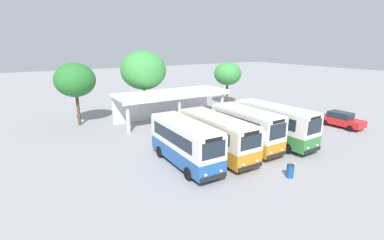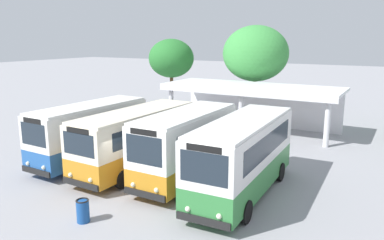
{
  "view_description": "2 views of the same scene",
  "coord_description": "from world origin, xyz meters",
  "px_view_note": "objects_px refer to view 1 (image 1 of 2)",
  "views": [
    {
      "loc": [
        -13.6,
        -14.31,
        8.63
      ],
      "look_at": [
        -1.56,
        4.99,
        2.43
      ],
      "focal_mm": 26.14,
      "sensor_mm": 36.0,
      "label": 1
    },
    {
      "loc": [
        11.14,
        -12.66,
        6.83
      ],
      "look_at": [
        -0.23,
        7.01,
        1.88
      ],
      "focal_mm": 35.35,
      "sensor_mm": 36.0,
      "label": 2
    }
  ],
  "objects_px": {
    "city_bus_middle_cream": "(246,127)",
    "city_bus_fourth_amber": "(274,123)",
    "city_bus_second_in_row": "(217,134)",
    "waiting_chair_end_by_column": "(172,119)",
    "city_bus_nearest_orange": "(185,142)",
    "parked_car_flank": "(341,119)",
    "waiting_chair_middle_seat": "(181,117)",
    "waiting_chair_second_from_end": "(176,118)",
    "litter_bin_apron": "(290,171)"
  },
  "relations": [
    {
      "from": "city_bus_nearest_orange",
      "to": "city_bus_middle_cream",
      "type": "distance_m",
      "value": 6.08
    },
    {
      "from": "city_bus_second_in_row",
      "to": "waiting_chair_end_by_column",
      "type": "xyz_separation_m",
      "value": [
        1.43,
        10.25,
        -1.23
      ]
    },
    {
      "from": "city_bus_nearest_orange",
      "to": "waiting_chair_middle_seat",
      "type": "bearing_deg",
      "value": 61.83
    },
    {
      "from": "city_bus_fourth_amber",
      "to": "waiting_chair_end_by_column",
      "type": "relative_size",
      "value": 9.39
    },
    {
      "from": "parked_car_flank",
      "to": "waiting_chair_end_by_column",
      "type": "xyz_separation_m",
      "value": [
        -14.68,
        10.98,
        -0.31
      ]
    },
    {
      "from": "city_bus_nearest_orange",
      "to": "waiting_chair_end_by_column",
      "type": "relative_size",
      "value": 8.62
    },
    {
      "from": "city_bus_fourth_amber",
      "to": "waiting_chair_end_by_column",
      "type": "distance_m",
      "value": 11.62
    },
    {
      "from": "city_bus_middle_cream",
      "to": "waiting_chair_second_from_end",
      "type": "distance_m",
      "value": 10.45
    },
    {
      "from": "city_bus_middle_cream",
      "to": "city_bus_fourth_amber",
      "type": "bearing_deg",
      "value": -5.0
    },
    {
      "from": "waiting_chair_end_by_column",
      "to": "waiting_chair_second_from_end",
      "type": "bearing_deg",
      "value": 1.4
    },
    {
      "from": "city_bus_nearest_orange",
      "to": "waiting_chair_middle_seat",
      "type": "distance_m",
      "value": 11.89
    },
    {
      "from": "waiting_chair_middle_seat",
      "to": "city_bus_middle_cream",
      "type": "bearing_deg",
      "value": -87.2
    },
    {
      "from": "parked_car_flank",
      "to": "litter_bin_apron",
      "type": "xyz_separation_m",
      "value": [
        -14.23,
        -4.98,
        -0.37
      ]
    },
    {
      "from": "city_bus_nearest_orange",
      "to": "litter_bin_apron",
      "type": "relative_size",
      "value": 8.24
    },
    {
      "from": "city_bus_fourth_amber",
      "to": "parked_car_flank",
      "type": "xyz_separation_m",
      "value": [
        10.03,
        -0.42,
        -1.05
      ]
    },
    {
      "from": "city_bus_nearest_orange",
      "to": "litter_bin_apron",
      "type": "bearing_deg",
      "value": -48.05
    },
    {
      "from": "city_bus_middle_cream",
      "to": "litter_bin_apron",
      "type": "distance_m",
      "value": 5.95
    },
    {
      "from": "city_bus_nearest_orange",
      "to": "waiting_chair_second_from_end",
      "type": "relative_size",
      "value": 8.62
    },
    {
      "from": "city_bus_nearest_orange",
      "to": "waiting_chair_middle_seat",
      "type": "xyz_separation_m",
      "value": [
        5.58,
        10.42,
        -1.28
      ]
    },
    {
      "from": "waiting_chair_middle_seat",
      "to": "city_bus_second_in_row",
      "type": "bearing_deg",
      "value": -104.03
    },
    {
      "from": "city_bus_nearest_orange",
      "to": "waiting_chair_second_from_end",
      "type": "xyz_separation_m",
      "value": [
        5.02,
        10.51,
        -1.28
      ]
    },
    {
      "from": "waiting_chair_second_from_end",
      "to": "litter_bin_apron",
      "type": "relative_size",
      "value": 0.96
    },
    {
      "from": "parked_car_flank",
      "to": "waiting_chair_second_from_end",
      "type": "xyz_separation_m",
      "value": [
        -14.12,
        10.99,
        -0.31
      ]
    },
    {
      "from": "city_bus_second_in_row",
      "to": "waiting_chair_middle_seat",
      "type": "distance_m",
      "value": 10.55
    },
    {
      "from": "waiting_chair_middle_seat",
      "to": "litter_bin_apron",
      "type": "bearing_deg",
      "value": -92.41
    },
    {
      "from": "waiting_chair_end_by_column",
      "to": "litter_bin_apron",
      "type": "distance_m",
      "value": 15.97
    },
    {
      "from": "waiting_chair_end_by_column",
      "to": "waiting_chair_middle_seat",
      "type": "xyz_separation_m",
      "value": [
        1.11,
        -0.08,
        0.0
      ]
    },
    {
      "from": "parked_car_flank",
      "to": "waiting_chair_second_from_end",
      "type": "distance_m",
      "value": 17.9
    },
    {
      "from": "city_bus_nearest_orange",
      "to": "city_bus_second_in_row",
      "type": "distance_m",
      "value": 3.05
    },
    {
      "from": "city_bus_middle_cream",
      "to": "city_bus_fourth_amber",
      "type": "height_order",
      "value": "city_bus_fourth_amber"
    },
    {
      "from": "litter_bin_apron",
      "to": "city_bus_fourth_amber",
      "type": "bearing_deg",
      "value": 52.07
    },
    {
      "from": "city_bus_second_in_row",
      "to": "city_bus_fourth_amber",
      "type": "relative_size",
      "value": 1.0
    },
    {
      "from": "waiting_chair_end_by_column",
      "to": "waiting_chair_second_from_end",
      "type": "relative_size",
      "value": 1.0
    },
    {
      "from": "city_bus_second_in_row",
      "to": "waiting_chair_end_by_column",
      "type": "distance_m",
      "value": 10.42
    },
    {
      "from": "parked_car_flank",
      "to": "litter_bin_apron",
      "type": "distance_m",
      "value": 15.09
    },
    {
      "from": "waiting_chair_end_by_column",
      "to": "waiting_chair_middle_seat",
      "type": "height_order",
      "value": "same"
    },
    {
      "from": "parked_car_flank",
      "to": "waiting_chair_middle_seat",
      "type": "relative_size",
      "value": 5.13
    },
    {
      "from": "city_bus_nearest_orange",
      "to": "parked_car_flank",
      "type": "bearing_deg",
      "value": -1.44
    },
    {
      "from": "city_bus_second_in_row",
      "to": "litter_bin_apron",
      "type": "distance_m",
      "value": 6.15
    },
    {
      "from": "waiting_chair_end_by_column",
      "to": "city_bus_nearest_orange",
      "type": "bearing_deg",
      "value": -113.06
    },
    {
      "from": "parked_car_flank",
      "to": "waiting_chair_end_by_column",
      "type": "distance_m",
      "value": 18.33
    },
    {
      "from": "city_bus_second_in_row",
      "to": "waiting_chair_second_from_end",
      "type": "height_order",
      "value": "city_bus_second_in_row"
    },
    {
      "from": "city_bus_second_in_row",
      "to": "parked_car_flank",
      "type": "bearing_deg",
      "value": -2.61
    },
    {
      "from": "waiting_chair_end_by_column",
      "to": "litter_bin_apron",
      "type": "height_order",
      "value": "litter_bin_apron"
    },
    {
      "from": "city_bus_second_in_row",
      "to": "waiting_chair_second_from_end",
      "type": "bearing_deg",
      "value": 79.05
    },
    {
      "from": "city_bus_second_in_row",
      "to": "litter_bin_apron",
      "type": "xyz_separation_m",
      "value": [
        1.87,
        -5.71,
        -1.3
      ]
    },
    {
      "from": "city_bus_second_in_row",
      "to": "city_bus_middle_cream",
      "type": "distance_m",
      "value": 3.04
    },
    {
      "from": "waiting_chair_end_by_column",
      "to": "waiting_chair_middle_seat",
      "type": "relative_size",
      "value": 1.0
    },
    {
      "from": "city_bus_second_in_row",
      "to": "parked_car_flank",
      "type": "height_order",
      "value": "city_bus_second_in_row"
    },
    {
      "from": "waiting_chair_end_by_column",
      "to": "waiting_chair_second_from_end",
      "type": "height_order",
      "value": "same"
    }
  ]
}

